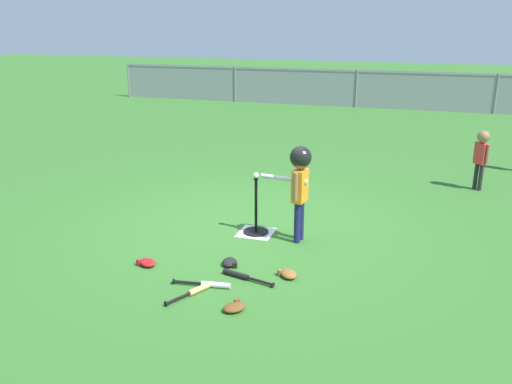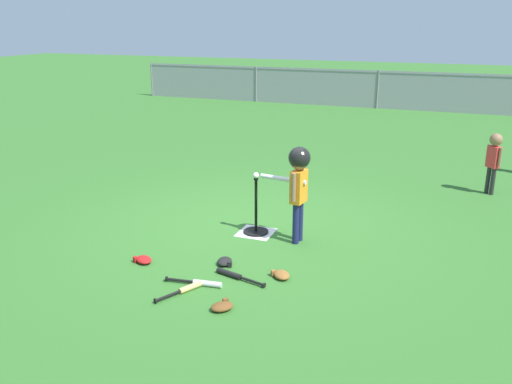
{
  "view_description": "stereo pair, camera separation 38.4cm",
  "coord_description": "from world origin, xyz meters",
  "px_view_note": "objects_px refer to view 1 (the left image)",
  "views": [
    {
      "loc": [
        2.12,
        -6.28,
        2.61
      ],
      "look_at": [
        0.18,
        -0.2,
        0.55
      ],
      "focal_mm": 37.5,
      "sensor_mm": 36.0,
      "label": 1
    },
    {
      "loc": [
        2.48,
        -6.15,
        2.61
      ],
      "look_at": [
        0.18,
        -0.2,
        0.55
      ],
      "focal_mm": 37.5,
      "sensor_mm": 36.0,
      "label": 2
    }
  ],
  "objects_px": {
    "fielder_deep_center": "(481,152)",
    "glove_outfield_drop": "(234,307)",
    "batter_child": "(300,174)",
    "glove_tossed_aside": "(147,263)",
    "batting_tee": "(256,224)",
    "baseball_on_tee": "(256,175)",
    "glove_near_bats": "(288,274)",
    "spare_bat_silver": "(210,284)",
    "glove_by_plate": "(230,262)",
    "spare_bat_black": "(241,276)",
    "spare_bat_wood": "(195,291)"
  },
  "relations": [
    {
      "from": "fielder_deep_center",
      "to": "glove_tossed_aside",
      "type": "bearing_deg",
      "value": -131.91
    },
    {
      "from": "batting_tee",
      "to": "batter_child",
      "type": "relative_size",
      "value": 0.61
    },
    {
      "from": "spare_bat_black",
      "to": "glove_tossed_aside",
      "type": "xyz_separation_m",
      "value": [
        -1.1,
        -0.02,
        0.01
      ]
    },
    {
      "from": "glove_tossed_aside",
      "to": "glove_outfield_drop",
      "type": "height_order",
      "value": "same"
    },
    {
      "from": "batting_tee",
      "to": "spare_bat_black",
      "type": "height_order",
      "value": "batting_tee"
    },
    {
      "from": "glove_near_bats",
      "to": "fielder_deep_center",
      "type": "bearing_deg",
      "value": 61.43
    },
    {
      "from": "fielder_deep_center",
      "to": "glove_outfield_drop",
      "type": "bearing_deg",
      "value": -117.26
    },
    {
      "from": "spare_bat_black",
      "to": "baseball_on_tee",
      "type": "bearing_deg",
      "value": 100.61
    },
    {
      "from": "batting_tee",
      "to": "glove_outfield_drop",
      "type": "bearing_deg",
      "value": -78.29
    },
    {
      "from": "batting_tee",
      "to": "spare_bat_black",
      "type": "distance_m",
      "value": 1.29
    },
    {
      "from": "spare_bat_silver",
      "to": "glove_tossed_aside",
      "type": "bearing_deg",
      "value": 163.37
    },
    {
      "from": "fielder_deep_center",
      "to": "spare_bat_silver",
      "type": "bearing_deg",
      "value": -123.0
    },
    {
      "from": "fielder_deep_center",
      "to": "spare_bat_black",
      "type": "height_order",
      "value": "fielder_deep_center"
    },
    {
      "from": "spare_bat_black",
      "to": "glove_near_bats",
      "type": "bearing_deg",
      "value": 21.27
    },
    {
      "from": "batting_tee",
      "to": "batter_child",
      "type": "xyz_separation_m",
      "value": [
        0.57,
        -0.09,
        0.73
      ]
    },
    {
      "from": "glove_outfield_drop",
      "to": "batter_child",
      "type": "bearing_deg",
      "value": 84.34
    },
    {
      "from": "spare_bat_silver",
      "to": "spare_bat_black",
      "type": "bearing_deg",
      "value": 49.11
    },
    {
      "from": "baseball_on_tee",
      "to": "batter_child",
      "type": "bearing_deg",
      "value": -8.77
    },
    {
      "from": "baseball_on_tee",
      "to": "spare_bat_black",
      "type": "distance_m",
      "value": 1.48
    },
    {
      "from": "glove_by_plate",
      "to": "glove_outfield_drop",
      "type": "distance_m",
      "value": 0.98
    },
    {
      "from": "batter_child",
      "to": "glove_near_bats",
      "type": "distance_m",
      "value": 1.29
    },
    {
      "from": "baseball_on_tee",
      "to": "glove_outfield_drop",
      "type": "xyz_separation_m",
      "value": [
        0.39,
        -1.9,
        -0.73
      ]
    },
    {
      "from": "batting_tee",
      "to": "fielder_deep_center",
      "type": "distance_m",
      "value": 4.04
    },
    {
      "from": "batting_tee",
      "to": "glove_outfield_drop",
      "type": "xyz_separation_m",
      "value": [
        0.39,
        -1.9,
        -0.09
      ]
    },
    {
      "from": "fielder_deep_center",
      "to": "glove_by_plate",
      "type": "bearing_deg",
      "value": -126.38
    },
    {
      "from": "spare_bat_wood",
      "to": "spare_bat_black",
      "type": "distance_m",
      "value": 0.56
    },
    {
      "from": "spare_bat_wood",
      "to": "glove_near_bats",
      "type": "bearing_deg",
      "value": 38.5
    },
    {
      "from": "batting_tee",
      "to": "fielder_deep_center",
      "type": "height_order",
      "value": "fielder_deep_center"
    },
    {
      "from": "batting_tee",
      "to": "spare_bat_silver",
      "type": "relative_size",
      "value": 1.19
    },
    {
      "from": "batter_child",
      "to": "glove_by_plate",
      "type": "height_order",
      "value": "batter_child"
    },
    {
      "from": "batter_child",
      "to": "glove_tossed_aside",
      "type": "distance_m",
      "value": 2.04
    },
    {
      "from": "spare_bat_silver",
      "to": "glove_by_plate",
      "type": "height_order",
      "value": "glove_by_plate"
    },
    {
      "from": "batting_tee",
      "to": "spare_bat_silver",
      "type": "xyz_separation_m",
      "value": [
        -0.01,
        -1.54,
        -0.09
      ]
    },
    {
      "from": "spare_bat_black",
      "to": "spare_bat_wood",
      "type": "bearing_deg",
      "value": -125.97
    },
    {
      "from": "fielder_deep_center",
      "to": "spare_bat_silver",
      "type": "relative_size",
      "value": 1.57
    },
    {
      "from": "batting_tee",
      "to": "glove_outfield_drop",
      "type": "height_order",
      "value": "batting_tee"
    },
    {
      "from": "spare_bat_black",
      "to": "spare_bat_silver",
      "type": "bearing_deg",
      "value": -130.89
    },
    {
      "from": "batter_child",
      "to": "spare_bat_black",
      "type": "distance_m",
      "value": 1.47
    },
    {
      "from": "baseball_on_tee",
      "to": "spare_bat_silver",
      "type": "bearing_deg",
      "value": -90.22
    },
    {
      "from": "glove_near_bats",
      "to": "glove_outfield_drop",
      "type": "distance_m",
      "value": 0.88
    },
    {
      "from": "glove_tossed_aside",
      "to": "spare_bat_wood",
      "type": "bearing_deg",
      "value": -28.88
    },
    {
      "from": "glove_by_plate",
      "to": "glove_near_bats",
      "type": "relative_size",
      "value": 0.92
    },
    {
      "from": "fielder_deep_center",
      "to": "glove_by_plate",
      "type": "height_order",
      "value": "fielder_deep_center"
    },
    {
      "from": "batter_child",
      "to": "glove_outfield_drop",
      "type": "xyz_separation_m",
      "value": [
        -0.18,
        -1.82,
        -0.82
      ]
    },
    {
      "from": "batting_tee",
      "to": "glove_tossed_aside",
      "type": "xyz_separation_m",
      "value": [
        -0.86,
        -1.29,
        -0.09
      ]
    },
    {
      "from": "batting_tee",
      "to": "glove_by_plate",
      "type": "bearing_deg",
      "value": -89.3
    },
    {
      "from": "fielder_deep_center",
      "to": "spare_bat_black",
      "type": "xyz_separation_m",
      "value": [
        -2.6,
        -4.1,
        -0.59
      ]
    },
    {
      "from": "batter_child",
      "to": "glove_by_plate",
      "type": "xyz_separation_m",
      "value": [
        -0.56,
        -0.91,
        -0.82
      ]
    },
    {
      "from": "spare_bat_silver",
      "to": "glove_tossed_aside",
      "type": "distance_m",
      "value": 0.89
    },
    {
      "from": "batter_child",
      "to": "fielder_deep_center",
      "type": "relative_size",
      "value": 1.24
    }
  ]
}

